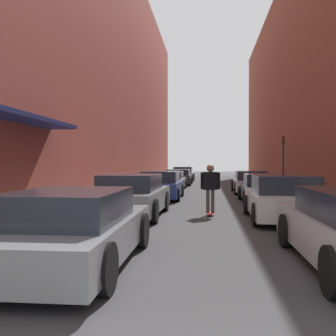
# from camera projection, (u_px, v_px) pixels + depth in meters

# --- Properties ---
(ground) EXTENTS (103.68, 103.68, 0.00)m
(ground) POSITION_uv_depth(u_px,v_px,m) (208.00, 195.00, 20.08)
(ground) COLOR #38383A
(curb_strip_left) EXTENTS (1.80, 47.13, 0.12)m
(curb_strip_left) POSITION_uv_depth(u_px,v_px,m) (144.00, 187.00, 25.22)
(curb_strip_left) COLOR gray
(curb_strip_left) RESTS_ON ground
(curb_strip_right) EXTENTS (1.80, 47.13, 0.12)m
(curb_strip_right) POSITION_uv_depth(u_px,v_px,m) (274.00, 188.00, 24.31)
(curb_strip_right) COLOR gray
(curb_strip_right) RESTS_ON ground
(building_row_left) EXTENTS (4.90, 47.13, 15.89)m
(building_row_left) POSITION_uv_depth(u_px,v_px,m) (102.00, 71.00, 25.40)
(building_row_left) COLOR brown
(building_row_left) RESTS_ON ground
(building_row_right) EXTENTS (4.90, 47.13, 14.71)m
(building_row_right) POSITION_uv_depth(u_px,v_px,m) (321.00, 75.00, 23.89)
(building_row_right) COLOR brown
(building_row_right) RESTS_ON ground
(parked_car_left_0) EXTENTS (2.07, 4.50, 1.28)m
(parked_car_left_0) POSITION_uv_depth(u_px,v_px,m) (73.00, 229.00, 6.32)
(parked_car_left_0) COLOR gray
(parked_car_left_0) RESTS_ON ground
(parked_car_left_1) EXTENTS (2.02, 4.55, 1.36)m
(parked_car_left_1) POSITION_uv_depth(u_px,v_px,m) (132.00, 196.00, 12.08)
(parked_car_left_1) COLOR gray
(parked_car_left_1) RESTS_ON ground
(parked_car_left_2) EXTENTS (1.99, 4.31, 1.33)m
(parked_car_left_2) POSITION_uv_depth(u_px,v_px,m) (161.00, 186.00, 17.96)
(parked_car_left_2) COLOR navy
(parked_car_left_2) RESTS_ON ground
(parked_car_left_3) EXTENTS (1.85, 4.69, 1.17)m
(parked_car_left_3) POSITION_uv_depth(u_px,v_px,m) (171.00, 181.00, 23.76)
(parked_car_left_3) COLOR gray
(parked_car_left_3) RESTS_ON ground
(parked_car_left_4) EXTENTS (2.04, 4.81, 1.20)m
(parked_car_left_4) POSITION_uv_depth(u_px,v_px,m) (179.00, 177.00, 29.27)
(parked_car_left_4) COLOR #232326
(parked_car_left_4) RESTS_ON ground
(parked_car_left_5) EXTENTS (2.00, 4.29, 1.33)m
(parked_car_left_5) POSITION_uv_depth(u_px,v_px,m) (183.00, 174.00, 34.96)
(parked_car_left_5) COLOR #B7B7BC
(parked_car_left_5) RESTS_ON ground
(parked_car_right_1) EXTENTS (2.09, 3.97, 1.36)m
(parked_car_right_1) POSITION_uv_depth(u_px,v_px,m) (283.00, 199.00, 11.26)
(parked_car_right_1) COLOR silver
(parked_car_right_1) RESTS_ON ground
(parked_car_right_2) EXTENTS (1.99, 4.01, 1.25)m
(parked_car_right_2) POSITION_uv_depth(u_px,v_px,m) (264.00, 189.00, 16.16)
(parked_car_right_2) COLOR #515459
(parked_car_right_2) RESTS_ON ground
(parked_car_right_3) EXTENTS (1.96, 4.23, 1.27)m
(parked_car_right_3) POSITION_uv_depth(u_px,v_px,m) (250.00, 182.00, 21.14)
(parked_car_right_3) COLOR silver
(parked_car_right_3) RESTS_ON ground
(skateboarder) EXTENTS (0.64, 0.78, 1.68)m
(skateboarder) POSITION_uv_depth(u_px,v_px,m) (210.00, 184.00, 12.33)
(skateboarder) COLOR #B2231E
(skateboarder) RESTS_ON ground
(traffic_light) EXTENTS (0.16, 0.22, 3.21)m
(traffic_light) POSITION_uv_depth(u_px,v_px,m) (283.00, 156.00, 22.64)
(traffic_light) COLOR #2D2D2D
(traffic_light) RESTS_ON curb_strip_right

